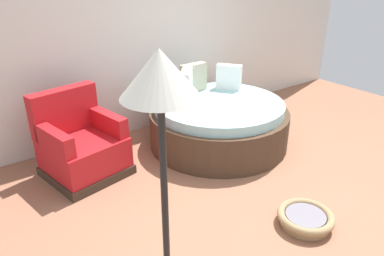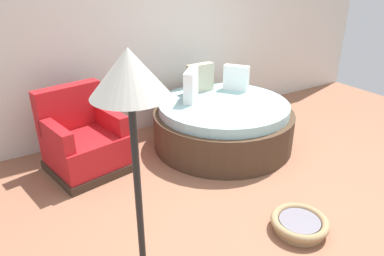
{
  "view_description": "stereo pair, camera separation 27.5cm",
  "coord_description": "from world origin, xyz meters",
  "px_view_note": "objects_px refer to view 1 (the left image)",
  "views": [
    {
      "loc": [
        -2.41,
        -1.93,
        2.16
      ],
      "look_at": [
        -0.32,
        0.93,
        0.55
      ],
      "focal_mm": 33.49,
      "sensor_mm": 36.0,
      "label": 1
    },
    {
      "loc": [
        -2.18,
        -2.08,
        2.16
      ],
      "look_at": [
        -0.32,
        0.93,
        0.55
      ],
      "focal_mm": 33.49,
      "sensor_mm": 36.0,
      "label": 2
    }
  ],
  "objects_px": {
    "round_daybed": "(218,122)",
    "red_armchair": "(81,146)",
    "pet_basket": "(305,218)",
    "floor_lamp": "(161,107)"
  },
  "relations": [
    {
      "from": "round_daybed",
      "to": "pet_basket",
      "type": "xyz_separation_m",
      "value": [
        -0.42,
        -1.75,
        -0.23
      ]
    },
    {
      "from": "floor_lamp",
      "to": "round_daybed",
      "type": "bearing_deg",
      "value": 43.32
    },
    {
      "from": "round_daybed",
      "to": "pet_basket",
      "type": "distance_m",
      "value": 1.81
    },
    {
      "from": "round_daybed",
      "to": "floor_lamp",
      "type": "xyz_separation_m",
      "value": [
        -1.95,
        -1.84,
        1.23
      ]
    },
    {
      "from": "pet_basket",
      "to": "floor_lamp",
      "type": "bearing_deg",
      "value": -176.52
    },
    {
      "from": "pet_basket",
      "to": "floor_lamp",
      "type": "xyz_separation_m",
      "value": [
        -1.53,
        -0.09,
        1.46
      ]
    },
    {
      "from": "round_daybed",
      "to": "red_armchair",
      "type": "bearing_deg",
      "value": 169.08
    },
    {
      "from": "pet_basket",
      "to": "floor_lamp",
      "type": "relative_size",
      "value": 0.28
    },
    {
      "from": "round_daybed",
      "to": "floor_lamp",
      "type": "height_order",
      "value": "floor_lamp"
    },
    {
      "from": "round_daybed",
      "to": "red_armchair",
      "type": "height_order",
      "value": "round_daybed"
    }
  ]
}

